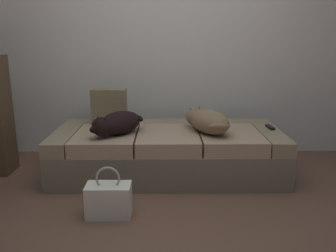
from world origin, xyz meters
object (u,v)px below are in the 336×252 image
(dog_dark, at_px, (117,123))
(throw_pillow, at_px, (109,106))
(couch, at_px, (168,152))
(handbag, at_px, (109,200))
(dog_tan, at_px, (207,121))
(tv_remote, at_px, (270,127))

(dog_dark, distance_m, throw_pillow, 0.44)
(couch, bearing_deg, dog_dark, -161.27)
(dog_dark, height_order, throw_pillow, throw_pillow)
(throw_pillow, bearing_deg, handbag, -82.53)
(handbag, bearing_deg, dog_tan, 43.65)
(couch, distance_m, tv_remote, 0.99)
(couch, relative_size, handbag, 5.50)
(throw_pillow, relative_size, handbag, 0.90)
(couch, bearing_deg, tv_remote, 2.73)
(dog_dark, height_order, tv_remote, dog_dark)
(couch, distance_m, dog_dark, 0.57)
(tv_remote, bearing_deg, couch, 178.95)
(couch, height_order, throw_pillow, throw_pillow)
(dog_tan, height_order, throw_pillow, throw_pillow)
(couch, relative_size, dog_tan, 3.54)
(couch, distance_m, handbag, 0.94)
(dog_dark, bearing_deg, handbag, -88.71)
(handbag, bearing_deg, tv_remote, 32.06)
(dog_dark, distance_m, tv_remote, 1.43)
(dog_dark, xyz_separation_m, handbag, (0.02, -0.68, -0.40))
(dog_dark, distance_m, dog_tan, 0.80)
(dog_tan, distance_m, handbag, 1.15)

